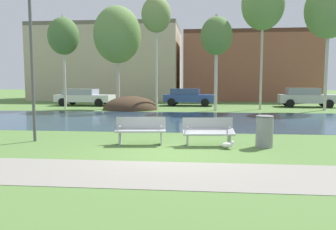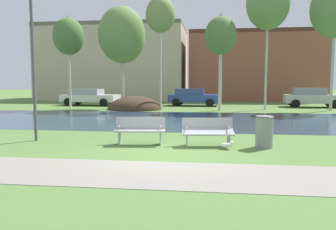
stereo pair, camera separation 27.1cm
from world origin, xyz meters
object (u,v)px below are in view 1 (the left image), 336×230
(streetlamp, at_px, (31,29))
(parked_hatch_third_silver, at_px, (306,97))
(parked_van_nearest_white, at_px, (84,97))
(trash_bin, at_px, (264,131))
(bench_right, at_px, (208,131))
(seagull, at_px, (228,145))
(parked_sedan_second_blue, at_px, (188,97))
(bench_left, at_px, (141,130))

(streetlamp, xyz_separation_m, parked_hatch_third_silver, (13.83, 16.70, -2.92))
(streetlamp, xyz_separation_m, parked_van_nearest_white, (-4.18, 16.53, -2.97))
(parked_van_nearest_white, height_order, parked_hatch_third_silver, parked_hatch_third_silver)
(trash_bin, bearing_deg, parked_van_nearest_white, 124.86)
(bench_right, height_order, streetlamp, streetlamp)
(trash_bin, xyz_separation_m, parked_van_nearest_white, (-11.72, 16.82, 0.24))
(trash_bin, relative_size, streetlamp, 0.17)
(seagull, distance_m, parked_sedan_second_blue, 18.01)
(bench_right, bearing_deg, bench_left, 180.00)
(bench_left, relative_size, parked_hatch_third_silver, 0.37)
(bench_left, distance_m, trash_bin, 3.87)
(streetlamp, relative_size, parked_sedan_second_blue, 1.32)
(streetlamp, bearing_deg, parked_sedan_second_blue, 75.23)
(bench_right, xyz_separation_m, parked_van_nearest_white, (-10.00, 16.75, 0.27))
(parked_sedan_second_blue, height_order, parked_hatch_third_silver, parked_hatch_third_silver)
(bench_left, bearing_deg, parked_hatch_third_silver, 59.02)
(parked_van_nearest_white, bearing_deg, parked_sedan_second_blue, 4.30)
(streetlamp, bearing_deg, bench_right, -2.21)
(parked_hatch_third_silver, bearing_deg, parked_van_nearest_white, -179.45)
(bench_right, height_order, parked_hatch_third_silver, parked_hatch_third_silver)
(seagull, xyz_separation_m, parked_van_nearest_white, (-10.58, 17.25, 0.61))
(trash_bin, relative_size, parked_sedan_second_blue, 0.23)
(bench_left, bearing_deg, streetlamp, 176.49)
(trash_bin, xyz_separation_m, parked_sedan_second_blue, (-3.01, 17.47, 0.25))
(parked_hatch_third_silver, bearing_deg, parked_sedan_second_blue, 177.04)
(bench_left, distance_m, streetlamp, 4.90)
(trash_bin, height_order, parked_hatch_third_silver, parked_hatch_third_silver)
(bench_left, xyz_separation_m, trash_bin, (3.87, -0.07, 0.03))
(bench_left, distance_m, parked_van_nearest_white, 18.50)
(bench_left, bearing_deg, seagull, -10.23)
(parked_sedan_second_blue, bearing_deg, trash_bin, -80.24)
(streetlamp, bearing_deg, parked_van_nearest_white, 104.20)
(seagull, height_order, parked_sedan_second_blue, parked_sedan_second_blue)
(parked_van_nearest_white, distance_m, parked_hatch_third_silver, 18.01)
(bench_right, distance_m, seagull, 0.83)
(bench_left, height_order, trash_bin, trash_bin)
(parked_sedan_second_blue, relative_size, parked_hatch_third_silver, 0.96)
(trash_bin, xyz_separation_m, streetlamp, (-7.53, 0.29, 3.21))
(trash_bin, bearing_deg, parked_hatch_third_silver, 69.67)
(seagull, relative_size, streetlamp, 0.08)
(seagull, distance_m, parked_van_nearest_white, 20.24)
(trash_bin, bearing_deg, streetlamp, 177.79)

